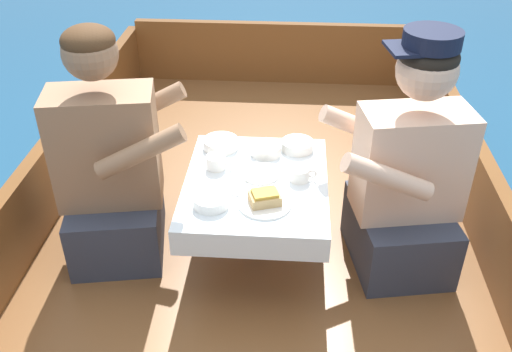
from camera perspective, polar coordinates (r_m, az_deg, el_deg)
name	(u,v)px	position (r m, az deg, el deg)	size (l,w,h in m)	color
ground_plane	(257,289)	(2.65, 0.07, -11.24)	(60.00, 60.00, 0.00)	navy
boat_deck	(257,268)	(2.56, 0.07, -9.23)	(1.98, 3.60, 0.25)	brown
gunwale_port	(32,205)	(2.60, -21.50, -2.69)	(0.06, 3.60, 0.35)	brown
gunwale_starboard	(492,224)	(2.51, 22.57, -4.47)	(0.06, 3.60, 0.35)	brown
bow_coaming	(275,53)	(3.92, 1.90, 12.24)	(1.86, 0.06, 0.41)	brown
cockpit_table	(256,190)	(2.24, 0.00, -1.40)	(0.56, 0.68, 0.37)	#B2B2B7
person_port	(111,170)	(2.33, -14.32, 0.62)	(0.57, 0.52, 0.97)	#333847
person_starboard	(407,179)	(2.25, 14.84, -0.25)	(0.57, 0.52, 0.98)	#333847
plate_sandwich	(265,204)	(2.08, 0.89, -2.78)	(0.20, 0.20, 0.01)	white
plate_bread	(261,174)	(2.25, 0.46, 0.23)	(0.16, 0.16, 0.01)	white
sandwich	(265,198)	(2.07, 0.89, -2.16)	(0.13, 0.11, 0.05)	tan
bowl_port_near	(266,149)	(2.38, 0.99, 2.72)	(0.13, 0.13, 0.04)	white
bowl_starboard_near	(211,200)	(2.08, -4.52, -2.44)	(0.13, 0.13, 0.04)	white
bowl_center_far	(221,143)	(2.43, -3.54, 3.32)	(0.15, 0.15, 0.04)	white
bowl_port_far	(297,145)	(2.42, 4.17, 3.14)	(0.14, 0.14, 0.04)	white
coffee_cup_port	(216,162)	(2.28, -4.01, 1.42)	(0.11, 0.08, 0.06)	white
coffee_cup_starboard	(300,174)	(2.21, 4.41, 0.22)	(0.11, 0.08, 0.05)	white
utensil_knife_port	(223,192)	(2.15, -3.29, -1.61)	(0.17, 0.06, 0.00)	silver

